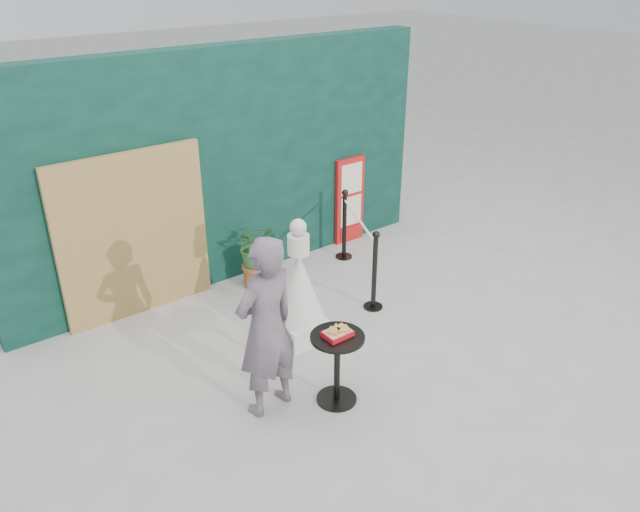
% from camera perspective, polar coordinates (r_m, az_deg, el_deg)
% --- Properties ---
extents(ground, '(60.00, 60.00, 0.00)m').
position_cam_1_polar(ground, '(6.55, 6.54, -11.62)').
color(ground, '#ADAAA5').
rests_on(ground, ground).
extents(back_wall, '(6.00, 0.30, 3.00)m').
position_cam_1_polar(back_wall, '(8.11, -8.49, 8.06)').
color(back_wall, black).
rests_on(back_wall, ground).
extents(bamboo_fence, '(1.80, 0.08, 2.00)m').
position_cam_1_polar(bamboo_fence, '(7.58, -16.65, 1.78)').
color(bamboo_fence, tan).
rests_on(bamboo_fence, ground).
extents(woman, '(0.71, 0.52, 1.81)m').
position_cam_1_polar(woman, '(5.74, -4.95, -6.52)').
color(woman, slate).
rests_on(woman, ground).
extents(menu_board, '(0.50, 0.07, 1.30)m').
position_cam_1_polar(menu_board, '(9.26, 2.74, 5.08)').
color(menu_board, red).
rests_on(menu_board, ground).
extents(statue, '(0.58, 0.58, 1.48)m').
position_cam_1_polar(statue, '(6.87, -1.91, -3.38)').
color(statue, white).
rests_on(statue, ground).
extents(cafe_table, '(0.52, 0.52, 0.75)m').
position_cam_1_polar(cafe_table, '(6.03, 1.58, -9.31)').
color(cafe_table, black).
rests_on(cafe_table, ground).
extents(food_basket, '(0.26, 0.19, 0.11)m').
position_cam_1_polar(food_basket, '(5.87, 1.61, -7.00)').
color(food_basket, red).
rests_on(food_basket, cafe_table).
extents(planter, '(0.51, 0.45, 0.87)m').
position_cam_1_polar(planter, '(8.07, -6.03, 0.49)').
color(planter, brown).
rests_on(planter, ground).
extents(stanchion_barrier, '(0.84, 1.54, 1.03)m').
position_cam_1_polar(stanchion_barrier, '(8.17, 3.52, 0.82)').
color(stanchion_barrier, black).
rests_on(stanchion_barrier, ground).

